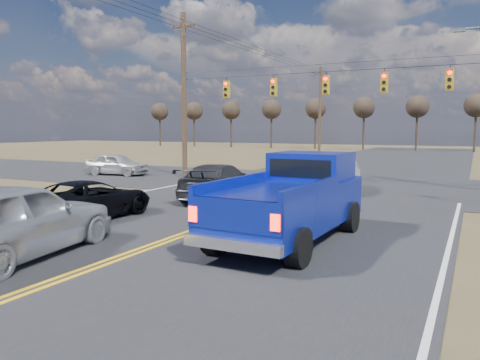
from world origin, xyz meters
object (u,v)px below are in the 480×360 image
at_px(black_suv, 89,199).
at_px(dgrey_car_queue, 219,182).
at_px(pickup_truck, 293,199).
at_px(silver_suv, 15,220).
at_px(cross_car_west, 117,164).
at_px(white_car_queue, 339,176).

relative_size(black_suv, dgrey_car_queue, 0.90).
xyz_separation_m(pickup_truck, dgrey_car_queue, (-5.42, 5.58, -0.37)).
distance_m(silver_suv, dgrey_car_queue, 10.11).
bearing_deg(dgrey_car_queue, black_suv, 64.30).
bearing_deg(pickup_truck, cross_car_west, 146.79).
height_order(black_suv, white_car_queue, white_car_queue).
bearing_deg(cross_car_west, black_suv, -146.90).
height_order(silver_suv, white_car_queue, silver_suv).
bearing_deg(cross_car_west, white_car_queue, -99.89).
relative_size(white_car_queue, cross_car_west, 1.10).
height_order(pickup_truck, white_car_queue, pickup_truck).
distance_m(black_suv, cross_car_west, 14.95).
distance_m(pickup_truck, black_suv, 7.20).
bearing_deg(cross_car_west, silver_suv, -150.13).
height_order(pickup_truck, black_suv, pickup_truck).
distance_m(silver_suv, black_suv, 4.82).
height_order(silver_suv, black_suv, silver_suv).
bearing_deg(black_suv, dgrey_car_queue, -106.22).
relative_size(white_car_queue, dgrey_car_queue, 0.87).
height_order(pickup_truck, cross_car_west, pickup_truck).
bearing_deg(white_car_queue, black_suv, 54.33).
bearing_deg(cross_car_west, pickup_truck, -130.30).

